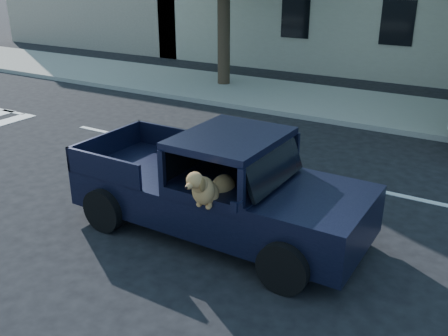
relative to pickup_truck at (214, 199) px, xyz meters
name	(u,v)px	position (x,y,z in m)	size (l,w,h in m)	color
ground	(133,220)	(-1.39, -0.41, -0.58)	(120.00, 120.00, 0.00)	black
far_sidewalk	(324,102)	(-1.39, 8.79, -0.51)	(60.00, 4.00, 0.15)	gray
lane_stripes	(315,177)	(0.61, 2.99, -0.58)	(21.60, 0.14, 0.01)	silver
pickup_truck	(214,199)	(0.00, 0.00, 0.00)	(4.81, 2.46, 1.72)	black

